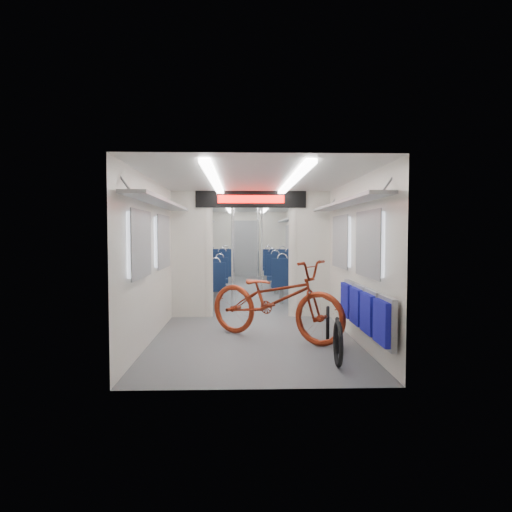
% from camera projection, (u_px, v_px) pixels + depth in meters
% --- Properties ---
extents(carriage, '(12.00, 12.02, 2.31)m').
position_uv_depth(carriage, '(249.00, 235.00, 10.12)').
color(carriage, '#515456').
rests_on(carriage, ground).
extents(bicycle, '(2.24, 1.90, 1.16)m').
position_uv_depth(bicycle, '(275.00, 299.00, 6.58)').
color(bicycle, maroon).
rests_on(bicycle, ground).
extents(flip_bench, '(0.12, 2.14, 0.55)m').
position_uv_depth(flip_bench, '(364.00, 310.00, 5.68)').
color(flip_bench, gray).
rests_on(flip_bench, carriage).
extents(bike_hoop_a, '(0.09, 0.54, 0.54)m').
position_uv_depth(bike_hoop_a, '(338.00, 346.00, 5.21)').
color(bike_hoop_a, black).
rests_on(bike_hoop_a, ground).
extents(bike_hoop_b, '(0.14, 0.48, 0.47)m').
position_uv_depth(bike_hoop_b, '(337.00, 338.00, 5.76)').
color(bike_hoop_b, black).
rests_on(bike_hoop_b, ground).
extents(bike_hoop_c, '(0.14, 0.49, 0.49)m').
position_uv_depth(bike_hoop_c, '(328.00, 325.00, 6.53)').
color(bike_hoop_c, black).
rests_on(bike_hoop_c, ground).
extents(seat_bay_near_left, '(0.88, 1.92, 1.05)m').
position_uv_depth(seat_bay_near_left, '(207.00, 279.00, 10.16)').
color(seat_bay_near_left, '#0C1835').
rests_on(seat_bay_near_left, ground).
extents(seat_bay_near_right, '(0.92, 2.12, 1.11)m').
position_uv_depth(seat_bay_near_right, '(288.00, 275.00, 10.79)').
color(seat_bay_near_right, '#0C1835').
rests_on(seat_bay_near_right, ground).
extents(seat_bay_far_left, '(0.95, 2.27, 1.16)m').
position_uv_depth(seat_bay_far_left, '(216.00, 266.00, 13.58)').
color(seat_bay_far_left, '#0C1835').
rests_on(seat_bay_far_left, ground).
extents(seat_bay_far_right, '(0.94, 2.20, 1.14)m').
position_uv_depth(seat_bay_far_right, '(278.00, 266.00, 13.87)').
color(seat_bay_far_right, '#0C1835').
rests_on(seat_bay_far_right, ground).
extents(stanchion_near_left, '(0.04, 0.04, 2.30)m').
position_uv_depth(stanchion_near_left, '(232.00, 252.00, 9.17)').
color(stanchion_near_left, silver).
rests_on(stanchion_near_left, ground).
extents(stanchion_near_right, '(0.04, 0.04, 2.30)m').
position_uv_depth(stanchion_near_right, '(262.00, 252.00, 9.22)').
color(stanchion_near_right, silver).
rests_on(stanchion_near_right, ground).
extents(stanchion_far_left, '(0.04, 0.04, 2.30)m').
position_uv_depth(stanchion_far_left, '(234.00, 248.00, 12.25)').
color(stanchion_far_left, silver).
rests_on(stanchion_far_left, ground).
extents(stanchion_far_right, '(0.04, 0.04, 2.30)m').
position_uv_depth(stanchion_far_right, '(258.00, 248.00, 12.44)').
color(stanchion_far_right, silver).
rests_on(stanchion_far_right, ground).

